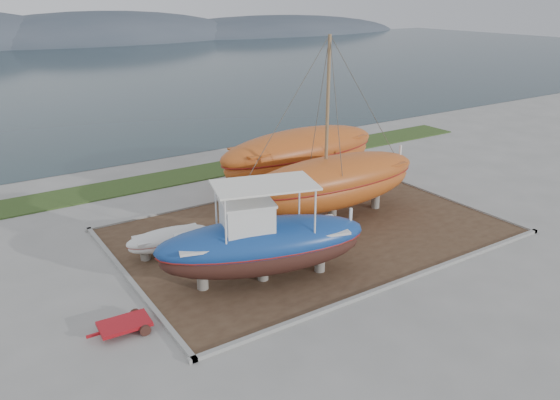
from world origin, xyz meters
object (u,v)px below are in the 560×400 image
white_dinghy (169,242)px  orange_bare_hull (300,160)px  orange_sailboat (335,132)px  red_trailer (125,327)px  blue_caique (262,233)px

white_dinghy → orange_bare_hull: (9.93, 3.95, 1.18)m
white_dinghy → orange_bare_hull: bearing=24.6°
orange_sailboat → red_trailer: orange_sailboat is taller
blue_caique → red_trailer: blue_caique is taller
blue_caique → orange_sailboat: size_ratio=0.85×
white_dinghy → orange_sailboat: (8.62, -0.81, 4.03)m
red_trailer → orange_sailboat: bearing=20.4°
blue_caique → orange_sailboat: orange_sailboat is taller
blue_caique → orange_bare_hull: 11.25m
blue_caique → red_trailer: size_ratio=3.30×
white_dinghy → red_trailer: white_dinghy is taller
white_dinghy → orange_bare_hull: orange_bare_hull is taller
red_trailer → blue_caique: bearing=6.7°
orange_bare_hull → red_trailer: size_ratio=4.13×
orange_bare_hull → orange_sailboat: bearing=-108.0°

